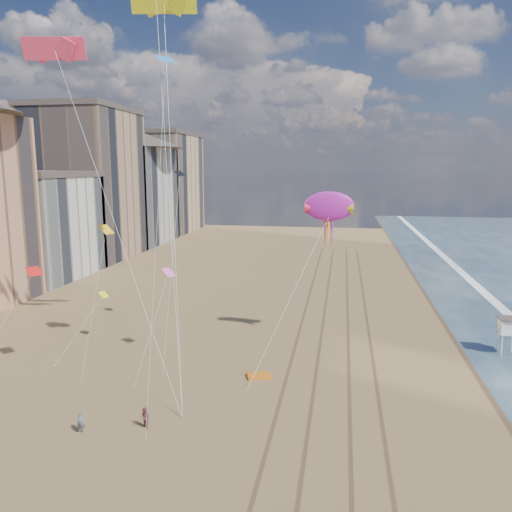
{
  "coord_description": "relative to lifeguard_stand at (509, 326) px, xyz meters",
  "views": [
    {
      "loc": [
        3.1,
        -18.38,
        17.51
      ],
      "look_at": [
        -4.68,
        26.0,
        9.5
      ],
      "focal_mm": 35.0,
      "sensor_mm": 36.0,
      "label": 1
    }
  ],
  "objects": [
    {
      "name": "wet_sand",
      "position": [
        0.18,
        9.78,
        -2.73
      ],
      "size": [
        260.0,
        260.0,
        0.0
      ],
      "primitive_type": "plane",
      "color": "#42301E",
      "rests_on": "ground"
    },
    {
      "name": "show_kite",
      "position": [
        -17.06,
        -0.94,
        11.13
      ],
      "size": [
        5.22,
        6.16,
        18.06
      ],
      "color": "#B71CA5",
      "rests_on": "ground"
    },
    {
      "name": "tracks",
      "position": [
        -16.27,
        -0.22,
        -2.72
      ],
      "size": [
        7.68,
        120.0,
        0.01
      ],
      "color": "brown",
      "rests_on": "ground"
    },
    {
      "name": "lifeguard_stand",
      "position": [
        0.0,
        0.0,
        0.0
      ],
      "size": [
        1.96,
        1.96,
        3.54
      ],
      "color": "white",
      "rests_on": "ground"
    },
    {
      "name": "kite_flyer_b",
      "position": [
        -28.54,
        -19.05,
        -1.97
      ],
      "size": [
        0.92,
        0.86,
        1.51
      ],
      "primitive_type": "imported",
      "rotation": [
        0.0,
        0.0,
        -0.51
      ],
      "color": "brown",
      "rests_on": "ground"
    },
    {
      "name": "buildings",
      "position": [
        -64.55,
        35.36,
        10.82
      ],
      "size": [
        34.72,
        131.35,
        29.0
      ],
      "color": "#C6B284",
      "rests_on": "ground"
    },
    {
      "name": "kite_flyer_a",
      "position": [
        -32.53,
        -20.33,
        -1.96
      ],
      "size": [
        0.63,
        0.48,
        1.54
      ],
      "primitive_type": "imported",
      "rotation": [
        0.0,
        0.0,
        0.21
      ],
      "color": "slate",
      "rests_on": "ground"
    },
    {
      "name": "grounded_kite",
      "position": [
        -22.34,
        -9.34,
        -2.62
      ],
      "size": [
        2.3,
        1.87,
        0.23
      ],
      "primitive_type": "cube",
      "rotation": [
        0.0,
        0.0,
        0.35
      ],
      "color": "orange",
      "rests_on": "ground"
    },
    {
      "name": "small_kites",
      "position": [
        -34.46,
        -7.97,
        11.59
      ],
      "size": [
        14.08,
        12.95,
        20.87
      ],
      "color": "#E8FF1A",
      "rests_on": "ground"
    }
  ]
}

